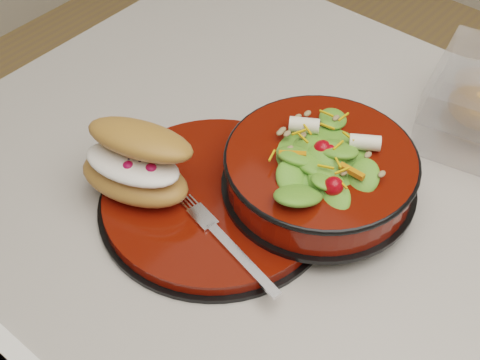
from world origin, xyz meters
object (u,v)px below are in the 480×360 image
Objects in this scene: salad_bowl at (321,165)px; croissant at (137,163)px; dinner_plate at (216,200)px; fork at (230,246)px.

salad_bowl reaches higher than croissant.
dinner_plate is 0.13m from salad_bowl.
dinner_plate is 1.84× the size of fork.
salad_bowl is at bearing 4.00° from fork.
croissant is 0.99× the size of fork.
dinner_plate is 0.08m from fork.
dinner_plate is 1.22× the size of salad_bowl.
salad_bowl is at bearing 45.62° from dinner_plate.
fork reaches higher than dinner_plate.
salad_bowl reaches higher than dinner_plate.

